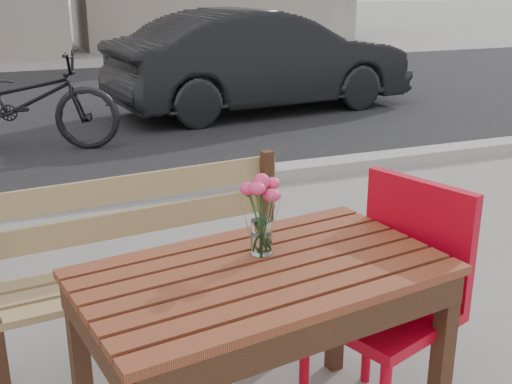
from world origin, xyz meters
The scene contains 7 objects.
street centered at (0.00, 5.06, 0.03)m, with size 30.00×8.12×0.12m.
main_table centered at (0.16, -0.06, 0.63)m, with size 1.31×0.89×0.75m.
main_bench centered at (-0.07, 0.74, 0.54)m, with size 1.48×0.58×0.90m.
red_chair centered at (0.72, -0.03, 0.55)m, with size 0.60×0.60×0.96m.
main_vase centered at (0.20, 0.05, 0.93)m, with size 0.16×0.16×0.29m.
parked_car centered at (2.63, 5.90, 0.65)m, with size 1.37×3.94×1.30m, color black.
bicycle centered at (-0.37, 4.89, 0.50)m, with size 0.66×1.89×0.99m, color black.
Camera 1 is at (-0.59, -1.85, 1.67)m, focal length 45.00 mm.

